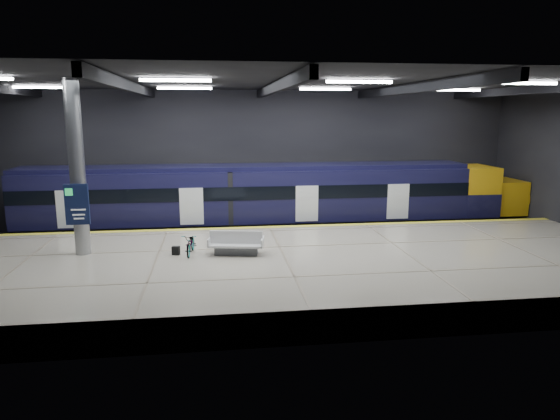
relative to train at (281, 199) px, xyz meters
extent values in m
plane|color=black|center=(-0.93, -5.50, -2.06)|extent=(30.00, 30.00, 0.00)
cube|color=black|center=(-0.93, 2.50, 1.94)|extent=(30.00, 0.10, 8.00)
cube|color=black|center=(-0.93, -13.50, 1.94)|extent=(30.00, 0.10, 8.00)
cube|color=black|center=(-0.93, -5.50, 5.94)|extent=(30.00, 16.00, 0.10)
cube|color=black|center=(-6.93, -5.50, 5.69)|extent=(0.25, 16.00, 0.40)
cube|color=black|center=(-0.93, -5.50, 5.69)|extent=(0.25, 16.00, 0.40)
cube|color=black|center=(5.07, -5.50, 5.69)|extent=(0.25, 16.00, 0.40)
cube|color=black|center=(11.07, -5.50, 5.69)|extent=(0.25, 16.00, 0.40)
cube|color=white|center=(-4.93, -7.50, 5.82)|extent=(2.60, 0.18, 0.10)
cube|color=white|center=(2.07, -7.50, 5.82)|extent=(2.60, 0.18, 0.10)
cube|color=white|center=(9.07, -7.50, 5.82)|extent=(2.60, 0.18, 0.10)
cube|color=white|center=(-11.93, -1.50, 5.82)|extent=(2.60, 0.18, 0.10)
cube|color=white|center=(-4.93, -1.50, 5.82)|extent=(2.60, 0.18, 0.10)
cube|color=white|center=(2.07, -1.50, 5.82)|extent=(2.60, 0.18, 0.10)
cube|color=white|center=(9.07, -1.50, 5.82)|extent=(2.60, 0.18, 0.10)
cube|color=#B3AC97|center=(-0.93, -8.00, -1.51)|extent=(30.00, 11.00, 1.10)
cube|color=yellow|center=(-0.93, -2.75, -0.95)|extent=(30.00, 0.40, 0.01)
cube|color=gray|center=(-0.93, -0.72, -1.98)|extent=(30.00, 0.08, 0.16)
cube|color=gray|center=(-0.93, 0.72, -1.98)|extent=(30.00, 0.08, 0.16)
cube|color=black|center=(-1.80, 0.00, -1.51)|extent=(24.00, 2.58, 0.80)
cube|color=black|center=(-1.80, 0.00, 0.27)|extent=(24.00, 2.80, 2.75)
cube|color=black|center=(-1.80, 0.00, 1.76)|extent=(24.00, 2.30, 0.24)
cube|color=black|center=(-1.80, -1.41, 0.54)|extent=(24.00, 0.04, 0.70)
cube|color=white|center=(1.20, -1.41, -0.06)|extent=(1.20, 0.05, 1.90)
cube|color=gold|center=(11.20, 0.00, 0.27)|extent=(2.00, 2.80, 2.75)
ellipsoid|color=gold|center=(13.80, 0.00, -0.21)|extent=(3.60, 2.52, 1.90)
cube|color=black|center=(11.50, 0.00, 0.44)|extent=(1.60, 2.38, 0.80)
cube|color=#595B60|center=(-2.80, -7.42, -0.80)|extent=(1.77, 0.83, 0.32)
cube|color=silver|center=(-2.80, -7.42, -0.56)|extent=(2.25, 1.27, 0.08)
cube|color=silver|center=(-2.80, -7.42, -0.26)|extent=(2.11, 0.46, 0.53)
cube|color=silver|center=(-3.84, -7.23, -0.43)|extent=(0.22, 0.90, 0.32)
cube|color=silver|center=(-1.75, -7.61, -0.43)|extent=(0.22, 0.90, 0.32)
imported|color=#99999E|center=(-4.60, -7.19, -0.52)|extent=(0.76, 1.72, 0.88)
cube|color=black|center=(-5.20, -7.19, -0.78)|extent=(0.33, 0.25, 0.35)
cylinder|color=#9EA0A5|center=(-8.93, -6.50, 2.49)|extent=(0.60, 0.60, 6.90)
cube|color=#10193B|center=(-8.93, -6.92, 1.14)|extent=(0.90, 0.12, 1.60)
camera|label=1|loc=(-3.61, -26.84, 4.62)|focal=32.00mm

